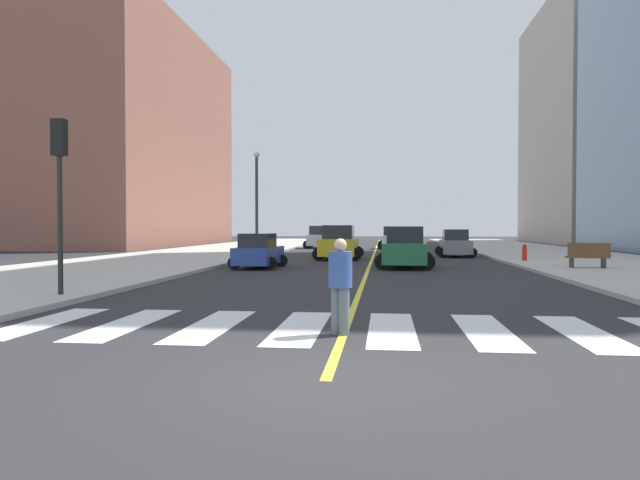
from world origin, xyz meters
name	(u,v)px	position (x,y,z in m)	size (l,w,h in m)	color
ground_plane	(325,382)	(0.00, 0.00, 0.00)	(220.00, 220.00, 0.00)	#28282B
sidewalk_kerb_west	(119,266)	(-12.20, 20.00, 0.07)	(10.00, 120.00, 0.15)	#B2ADA3
crosswalk_paint	(346,328)	(0.00, 4.00, 0.01)	(13.50, 4.00, 0.01)	silver
lane_divider_paint	(375,251)	(0.00, 40.00, 0.01)	(0.16, 80.00, 0.01)	yellow
parking_garage_concrete	(620,124)	(28.38, 65.59, 14.13)	(18.00, 24.00, 28.27)	#B2ADA3
low_rise_brick_west	(119,139)	(-27.38, 52.50, 11.32)	(16.00, 32.00, 22.65)	#8C5647
car_white_nearest	(393,238)	(1.52, 44.78, 0.94)	(2.81, 4.49, 2.01)	silver
car_gray_second	(455,244)	(5.42, 32.03, 0.85)	(2.59, 4.09, 1.81)	slate
car_silver_third	(320,238)	(-5.12, 46.14, 0.96)	(2.87, 4.60, 2.05)	#B7B7BC
car_yellow_fourth	(339,243)	(-2.00, 28.01, 0.97)	(2.93, 4.67, 2.08)	gold
car_blue_fifth	(258,252)	(-5.28, 20.19, 0.78)	(2.45, 3.81, 1.67)	#2D479E
car_green_sixth	(405,248)	(1.75, 21.26, 0.94)	(2.95, 4.59, 2.01)	#236B42
traffic_light_far_corner	(60,171)	(-8.07, 7.67, 3.51)	(0.36, 0.41, 4.78)	black
park_bench	(588,256)	(9.83, 19.90, 0.69)	(1.83, 0.67, 1.12)	brown
pedestrian_crossing	(340,282)	(-0.06, 3.31, 0.99)	(0.44, 0.44, 1.79)	slate
fire_hydrant	(525,253)	(8.33, 25.38, 0.58)	(0.26, 0.26, 0.89)	red
street_lamp	(257,193)	(-7.92, 31.80, 4.29)	(0.44, 0.44, 6.97)	#38383D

